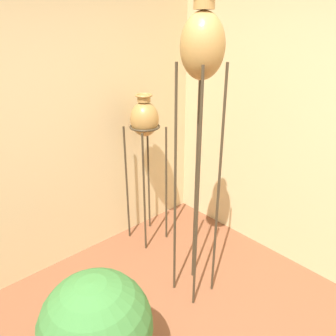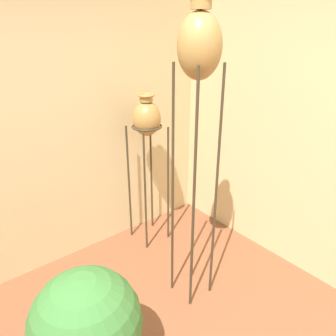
# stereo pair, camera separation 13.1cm
# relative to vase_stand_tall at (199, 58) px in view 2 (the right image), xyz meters

# --- Properties ---
(wall_back) EXTENTS (7.84, 0.06, 2.70)m
(wall_back) POSITION_rel_vase_stand_tall_xyz_m (-0.94, 1.14, -0.57)
(wall_back) COLOR #D1B784
(wall_back) RESTS_ON ground_plane
(vase_stand_tall) EXTENTS (0.29, 0.29, 2.29)m
(vase_stand_tall) POSITION_rel_vase_stand_tall_xyz_m (0.00, 0.00, 0.00)
(vase_stand_tall) COLOR #382D1E
(vase_stand_tall) RESTS_ON ground_plane
(vase_stand_medium) EXTENTS (0.30, 0.30, 1.54)m
(vase_stand_medium) POSITION_rel_vase_stand_tall_xyz_m (0.19, 0.85, -0.66)
(vase_stand_medium) COLOR #382D1E
(vase_stand_medium) RESTS_ON ground_plane
(potted_plant) EXTENTS (0.66, 0.66, 0.85)m
(potted_plant) POSITION_rel_vase_stand_tall_xyz_m (-1.03, -0.20, -1.43)
(potted_plant) COLOR olive
(potted_plant) RESTS_ON ground_plane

